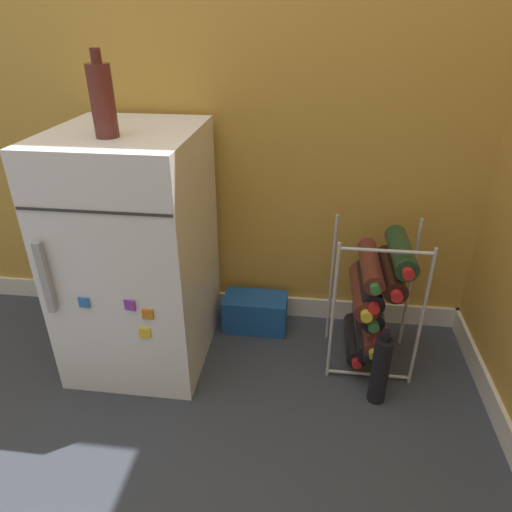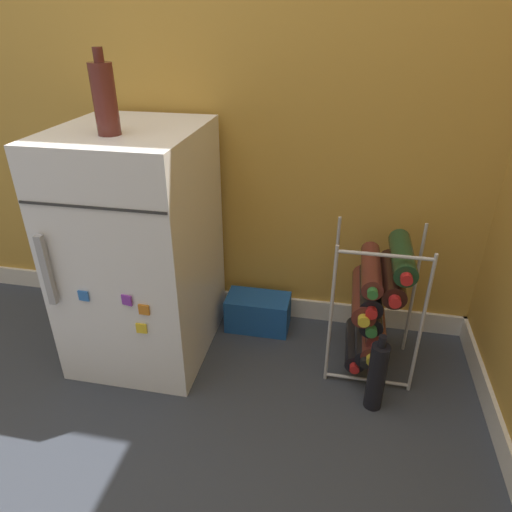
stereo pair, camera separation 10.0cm
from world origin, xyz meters
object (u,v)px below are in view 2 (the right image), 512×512
Objects in this scene: soda_box at (258,312)px; wine_rack at (374,302)px; fridge_top_bottle at (105,98)px; loose_bottle_floor at (377,376)px; mini_fridge at (141,247)px.

wine_rack is at bearing -18.58° from soda_box.
fridge_top_bottle reaches higher than soda_box.
soda_box is 0.89× the size of loose_bottle_floor.
soda_box is 1.07× the size of fridge_top_bottle.
wine_rack is 2.25× the size of fridge_top_bottle.
mini_fridge reaches higher than loose_bottle_floor.
wine_rack is 0.26m from loose_bottle_floor.
loose_bottle_floor is (0.88, -0.09, -0.84)m from fridge_top_bottle.
mini_fridge is 1.57× the size of wine_rack.
soda_box is at bearing 34.09° from fridge_top_bottle.
mini_fridge is 0.57m from soda_box.
mini_fridge is at bearing 87.80° from fridge_top_bottle.
fridge_top_bottle reaches higher than mini_fridge.
fridge_top_bottle reaches higher than loose_bottle_floor.
soda_box is 0.60m from loose_bottle_floor.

